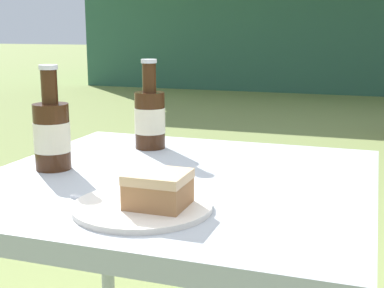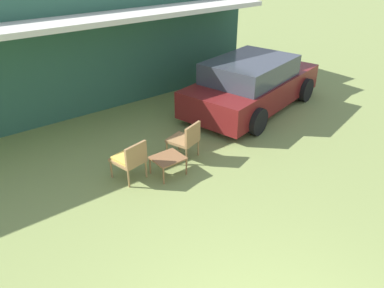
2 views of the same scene
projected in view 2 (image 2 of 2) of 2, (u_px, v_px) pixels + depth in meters
cabin_building at (32, 43)px, 10.33m from camera, size 11.55×5.62×2.99m
parked_car at (252, 84)px, 9.86m from camera, size 4.59×2.76×1.37m
wicker_chair_cushioned at (130, 158)px, 6.94m from camera, size 0.60×0.64×0.80m
wicker_chair_plain at (186, 139)px, 7.63m from camera, size 0.64×0.68×0.80m
garden_side_table at (168, 159)px, 7.13m from camera, size 0.58×0.51×0.37m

